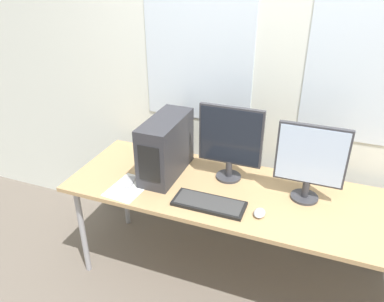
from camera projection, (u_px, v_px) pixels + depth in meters
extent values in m
cube|color=silver|center=(278.00, 78.00, 2.44)|extent=(8.00, 0.06, 2.70)
cube|color=silver|center=(198.00, 27.00, 2.45)|extent=(0.78, 0.01, 1.29)
cube|color=silver|center=(381.00, 39.00, 2.10)|extent=(0.78, 0.01, 1.29)
cube|color=tan|center=(254.00, 197.00, 2.32)|extent=(2.40, 0.74, 0.03)
cylinder|color=#99999E|center=(83.00, 231.00, 2.61)|extent=(0.04, 0.04, 0.72)
cylinder|color=#99999E|center=(125.00, 187.00, 3.09)|extent=(0.04, 0.04, 0.72)
cube|color=#2D2D33|center=(166.00, 147.00, 2.46)|extent=(0.20, 0.49, 0.40)
cube|color=black|center=(149.00, 164.00, 2.26)|extent=(0.14, 0.00, 0.24)
cylinder|color=#333338|center=(228.00, 176.00, 2.49)|extent=(0.17, 0.17, 0.02)
cylinder|color=#333338|center=(229.00, 168.00, 2.46)|extent=(0.04, 0.04, 0.11)
cube|color=#333338|center=(231.00, 136.00, 2.35)|extent=(0.41, 0.03, 0.39)
cube|color=black|center=(230.00, 137.00, 2.34)|extent=(0.39, 0.00, 0.36)
cylinder|color=#333338|center=(304.00, 197.00, 2.28)|extent=(0.17, 0.17, 0.02)
cylinder|color=#333338|center=(306.00, 188.00, 2.25)|extent=(0.04, 0.04, 0.11)
cube|color=#333338|center=(311.00, 155.00, 2.14)|extent=(0.40, 0.03, 0.37)
cube|color=silver|center=(311.00, 156.00, 2.13)|extent=(0.38, 0.00, 0.35)
cube|color=black|center=(209.00, 204.00, 2.22)|extent=(0.43, 0.17, 0.02)
cube|color=#383838|center=(209.00, 202.00, 2.21)|extent=(0.40, 0.15, 0.00)
ellipsoid|color=#B2B2B7|center=(260.00, 213.00, 2.13)|extent=(0.07, 0.10, 0.03)
cube|color=#99999E|center=(128.00, 182.00, 2.43)|extent=(0.11, 0.15, 0.01)
cube|color=white|center=(128.00, 188.00, 2.39)|extent=(0.23, 0.31, 0.00)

